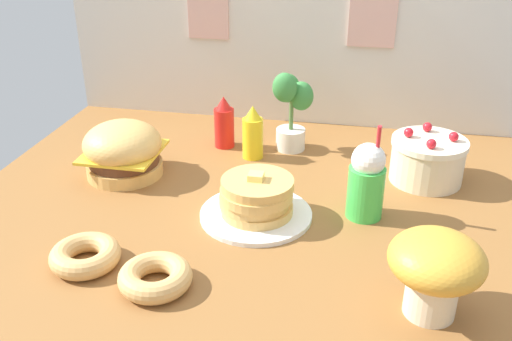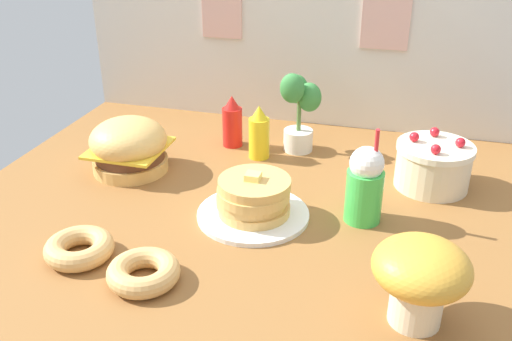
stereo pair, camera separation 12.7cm
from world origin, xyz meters
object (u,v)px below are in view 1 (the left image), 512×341
Objects in this scene: cream_soda_cup at (366,181)px; donut_pink_glaze at (85,255)px; pancake_stack at (256,201)px; donut_chocolate at (155,276)px; burger at (123,150)px; mushroom_stool at (436,267)px; ketchup_bottle at (224,123)px; mustard_bottle at (253,134)px; potted_plant at (291,108)px; layer_cake at (427,160)px.

cream_soda_cup is 1.61× the size of donut_pink_glaze.
cream_soda_cup is (34.14, 7.86, 6.62)cm from pancake_stack.
donut_chocolate is at bearing -115.35° from pancake_stack.
mushroom_stool reaches higher than burger.
ketchup_bottle is at bearing 47.42° from burger.
donut_pink_glaze is at bearing -150.58° from cream_soda_cup.
burger is 1.33× the size of ketchup_bottle.
mushroom_stool is at bearing -1.03° from donut_pink_glaze.
cream_soda_cup reaches higher than mustard_bottle.
potted_plant reaches higher than mushroom_stool.
potted_plant is at bearing 6.29° from ketchup_bottle.
layer_cake is 1.25× the size of mustard_bottle.
ketchup_bottle is (-79.31, 15.30, 1.67)cm from layer_cake.
potted_plant is at bearing 87.18° from pancake_stack.
ketchup_bottle is 1.08× the size of donut_chocolate.
ketchup_bottle is at bearing 148.88° from mustard_bottle.
mustard_bottle is (43.52, 24.31, 0.19)cm from burger.
potted_plant reaches higher than pancake_stack.
mushroom_stool reaches higher than ketchup_bottle.
burger is 57.82cm from pancake_stack.
potted_plant reaches higher than cream_soda_cup.
potted_plant reaches higher than burger.
donut_chocolate is 72.01cm from mushroom_stool.
mushroom_stool reaches higher than pancake_stack.
ketchup_bottle is 28.03cm from potted_plant.
donut_pink_glaze is at bearing -143.23° from layer_cake.
burger is at bearing 151.58° from mushroom_stool.
donut_pink_glaze is 1.00× the size of donut_chocolate.
mushroom_stool is (71.10, 3.80, 10.75)cm from donut_chocolate.
burger is at bearing 119.61° from donut_chocolate.
burger is 1.43× the size of donut_pink_glaze.
donut_chocolate is 0.85× the size of mushroom_stool.
mustard_bottle is 86.23cm from donut_pink_glaze.
donut_chocolate is (-19.26, -40.67, -2.79)cm from pancake_stack.
burger is at bearing 159.29° from pancake_stack.
layer_cake is 121.73cm from donut_pink_glaze.
pancake_stack is 45.09cm from donut_chocolate.
ketchup_bottle is 90.21cm from donut_pink_glaze.
donut_chocolate is at bearing -95.89° from mustard_bottle.
mustard_bottle is (-65.68, 7.08, 1.67)cm from layer_cake.
ketchup_bottle is at bearing 169.08° from layer_cake.
burger reaches higher than donut_pink_glaze.
cream_soda_cup is at bearing 12.96° from pancake_stack.
mustard_bottle is (13.63, -8.22, 0.00)cm from ketchup_bottle.
burger is at bearing -171.03° from layer_cake.
burger is at bearing 171.90° from cream_soda_cup.
ketchup_bottle is 117.66cm from mushroom_stool.
donut_chocolate is (34.71, -61.07, -6.56)cm from burger.
mushroom_stool is (51.84, -36.86, 7.96)cm from pancake_stack.
potted_plant is 1.39× the size of mushroom_stool.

